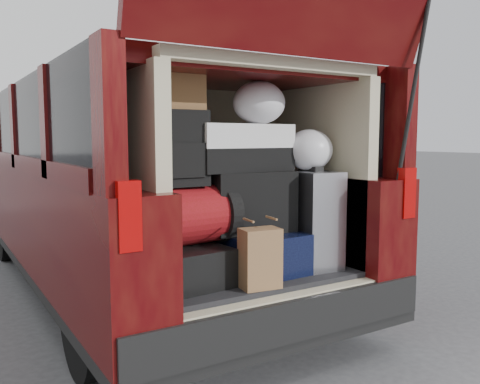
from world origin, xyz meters
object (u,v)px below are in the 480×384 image
at_px(silver_roller, 310,219).
at_px(black_soft_case, 249,201).
at_px(navy_hardshell, 255,251).
at_px(twotone_duffel, 238,148).
at_px(red_duffel, 188,215).
at_px(backpack, 180,148).
at_px(black_hardshell, 183,264).
at_px(kraft_bag, 260,258).

distance_m(silver_roller, black_soft_case, 0.42).
height_order(navy_hardshell, twotone_duffel, twotone_duffel).
bearing_deg(red_duffel, twotone_duffel, 3.39).
bearing_deg(silver_roller, backpack, 178.84).
xyz_separation_m(navy_hardshell, red_duffel, (-0.43, 0.01, 0.25)).
xyz_separation_m(black_hardshell, backpack, (-0.01, -0.00, 0.64)).
bearing_deg(silver_roller, kraft_bag, -152.75).
bearing_deg(black_soft_case, silver_roller, -8.92).
relative_size(silver_roller, red_duffel, 1.18).
height_order(black_hardshell, twotone_duffel, twotone_duffel).
height_order(navy_hardshell, backpack, backpack).
height_order(black_hardshell, silver_roller, silver_roller).
bearing_deg(backpack, navy_hardshell, -0.40).
distance_m(black_hardshell, black_soft_case, 0.55).
bearing_deg(black_soft_case, red_duffel, -172.28).
height_order(silver_roller, twotone_duffel, twotone_duffel).
xyz_separation_m(kraft_bag, twotone_duffel, (0.09, 0.37, 0.58)).
height_order(kraft_bag, black_soft_case, black_soft_case).
bearing_deg(black_hardshell, twotone_duffel, 4.24).
xyz_separation_m(silver_roller, red_duffel, (-0.80, 0.08, 0.08)).
bearing_deg(black_hardshell, navy_hardshell, -5.04).
distance_m(black_hardshell, backpack, 0.64).
distance_m(kraft_bag, red_duffel, 0.46).
bearing_deg(navy_hardshell, black_soft_case, 133.18).
xyz_separation_m(red_duffel, backpack, (-0.05, -0.01, 0.37)).
height_order(black_hardshell, black_soft_case, black_soft_case).
xyz_separation_m(black_hardshell, black_soft_case, (0.45, 0.02, 0.32)).
bearing_deg(black_soft_case, kraft_bag, -107.75).
distance_m(navy_hardshell, kraft_bag, 0.35).
bearing_deg(red_duffel, navy_hardshell, -6.76).
height_order(kraft_bag, backpack, backpack).
bearing_deg(backpack, black_hardshell, 24.12).
distance_m(silver_roller, backpack, 0.96).
bearing_deg(kraft_bag, silver_roller, 30.72).
height_order(red_duffel, black_soft_case, black_soft_case).
distance_m(black_soft_case, twotone_duffel, 0.32).
xyz_separation_m(black_soft_case, twotone_duffel, (-0.05, 0.04, 0.32)).
relative_size(kraft_bag, black_soft_case, 0.64).
height_order(black_hardshell, backpack, backpack).
height_order(navy_hardshell, black_soft_case, black_soft_case).
bearing_deg(backpack, kraft_bag, -44.11).
distance_m(black_hardshell, silver_roller, 0.86).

